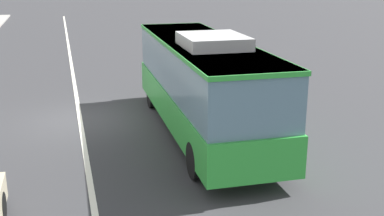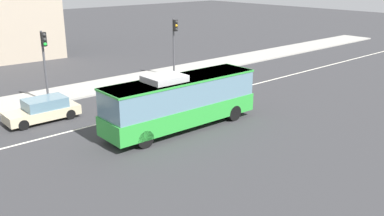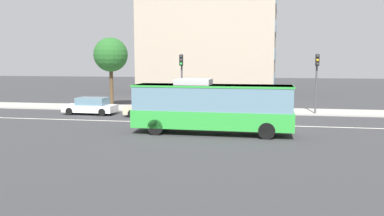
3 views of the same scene
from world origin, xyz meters
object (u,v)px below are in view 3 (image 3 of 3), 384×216
sedan_beige (153,108)px  traffic_light_near_corner (317,73)px  street_tree_kerbside_left (111,55)px  traffic_light_mid_block (181,72)px  transit_bus (212,105)px  sedan_white (91,106)px

sedan_beige → traffic_light_near_corner: bearing=-165.9°
street_tree_kerbside_left → traffic_light_mid_block: bearing=-19.2°
transit_bus → sedan_white: transit_bus is taller
sedan_beige → street_tree_kerbside_left: size_ratio=0.66×
transit_bus → traffic_light_mid_block: traffic_light_mid_block is taller
street_tree_kerbside_left → transit_bus: bearing=-47.2°
sedan_beige → traffic_light_near_corner: size_ratio=0.87×
transit_bus → sedan_beige: transit_bus is taller
sedan_white → street_tree_kerbside_left: 7.04m
transit_bus → street_tree_kerbside_left: (-11.70, 12.62, 3.35)m
transit_bus → street_tree_kerbside_left: bearing=133.9°
sedan_white → traffic_light_mid_block: size_ratio=0.88×
sedan_beige → traffic_light_mid_block: bearing=-118.1°
sedan_white → street_tree_kerbside_left: (-0.27, 5.47, 4.43)m
sedan_white → transit_bus: bearing=149.7°
transit_bus → sedan_beige: (-5.75, 6.74, -1.09)m
traffic_light_mid_block → street_tree_kerbside_left: 8.30m
street_tree_kerbside_left → traffic_light_near_corner: bearing=-7.8°
sedan_white → sedan_beige: size_ratio=1.01×
sedan_beige → traffic_light_mid_block: size_ratio=0.87×
traffic_light_mid_block → traffic_light_near_corner: bearing=86.9°
transit_bus → street_tree_kerbside_left: 17.53m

